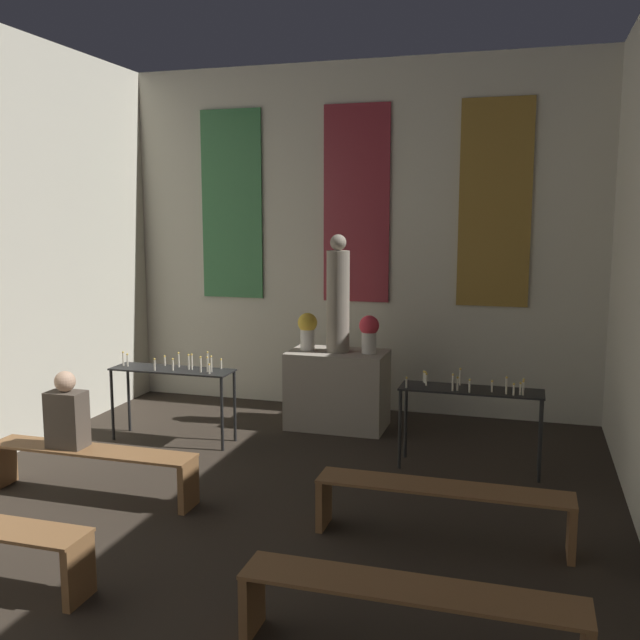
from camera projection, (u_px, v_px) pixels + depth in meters
name	position (u px, v px, depth m)	size (l,w,h in m)	color
wall_back	(357.00, 237.00, 9.81)	(6.79, 0.16, 4.75)	beige
altar	(338.00, 389.00, 9.12)	(1.24, 0.74, 0.99)	gray
statue	(338.00, 297.00, 8.95)	(0.29, 0.29, 1.48)	gray
flower_vase_left	(307.00, 329.00, 9.12)	(0.25, 0.25, 0.48)	beige
flower_vase_right	(369.00, 332.00, 8.89)	(0.25, 0.25, 0.48)	beige
candle_rack_left	(173.00, 378.00, 8.52)	(1.50, 0.43, 1.09)	black
candle_rack_right	(471.00, 400.00, 7.54)	(1.50, 0.43, 1.08)	black
pew_third_right	(409.00, 606.00, 4.33)	(2.11, 0.36, 0.48)	brown
pew_back_left	(92.00, 462.00, 6.86)	(2.11, 0.36, 0.48)	brown
pew_back_right	(442.00, 501.00, 5.92)	(2.11, 0.36, 0.48)	brown
person_seated	(67.00, 414.00, 6.87)	(0.36, 0.24, 0.75)	#4C4238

